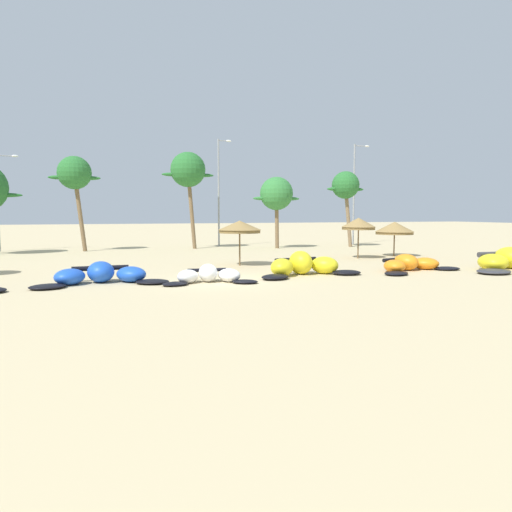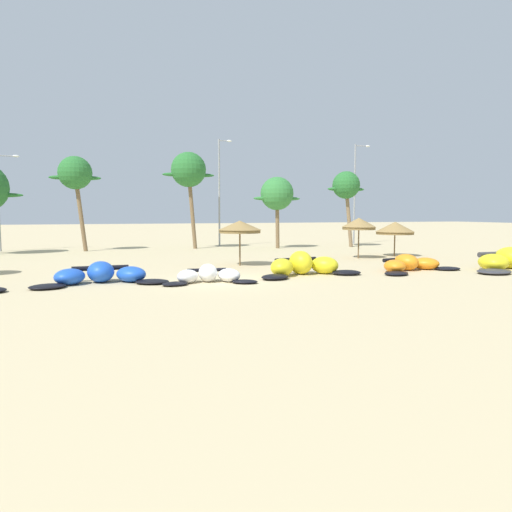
{
  "view_description": "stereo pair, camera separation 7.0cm",
  "coord_description": "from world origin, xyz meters",
  "px_view_note": "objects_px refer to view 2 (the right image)",
  "views": [
    {
      "loc": [
        -6.14,
        -22.93,
        3.4
      ],
      "look_at": [
        2.39,
        2.0,
        1.0
      ],
      "focal_mm": 33.22,
      "sensor_mm": 36.0,
      "label": 1
    },
    {
      "loc": [
        -6.08,
        -22.95,
        3.4
      ],
      "look_at": [
        2.39,
        2.0,
        1.0
      ],
      "focal_mm": 33.22,
      "sensor_mm": 36.0,
      "label": 2
    }
  ],
  "objects_px": {
    "palm_center_right": "(346,186)",
    "lamppost_west": "(0,197)",
    "kite_center": "(304,266)",
    "beach_umbrella_near_palms": "(359,224)",
    "lamppost_west_center": "(220,188)",
    "kite_left_of_center": "(209,276)",
    "beach_umbrella_outermost": "(395,228)",
    "palm_left_of_gap": "(189,171)",
    "palm_center_left": "(277,194)",
    "kite_right_of_center": "(410,264)",
    "beach_umbrella_middle": "(240,227)",
    "kite_left": "(101,275)",
    "lamppost_east_center": "(356,189)",
    "palm_left": "(75,174)"
  },
  "relations": [
    {
      "from": "beach_umbrella_near_palms",
      "to": "kite_left",
      "type": "bearing_deg",
      "value": -159.16
    },
    {
      "from": "palm_left_of_gap",
      "to": "lamppost_east_center",
      "type": "xyz_separation_m",
      "value": [
        18.39,
        0.82,
        -1.4
      ]
    },
    {
      "from": "kite_left",
      "to": "beach_umbrella_middle",
      "type": "xyz_separation_m",
      "value": [
        8.61,
        5.21,
        2.11
      ]
    },
    {
      "from": "palm_center_right",
      "to": "lamppost_east_center",
      "type": "height_order",
      "value": "lamppost_east_center"
    },
    {
      "from": "lamppost_west",
      "to": "lamppost_west_center",
      "type": "height_order",
      "value": "lamppost_west_center"
    },
    {
      "from": "kite_center",
      "to": "beach_umbrella_near_palms",
      "type": "relative_size",
      "value": 2.06
    },
    {
      "from": "kite_right_of_center",
      "to": "lamppost_west",
      "type": "height_order",
      "value": "lamppost_west"
    },
    {
      "from": "palm_left_of_gap",
      "to": "lamppost_west",
      "type": "height_order",
      "value": "palm_left_of_gap"
    },
    {
      "from": "palm_left_of_gap",
      "to": "lamppost_west_center",
      "type": "height_order",
      "value": "lamppost_west_center"
    },
    {
      "from": "palm_center_left",
      "to": "lamppost_east_center",
      "type": "bearing_deg",
      "value": 16.26
    },
    {
      "from": "kite_left_of_center",
      "to": "beach_umbrella_outermost",
      "type": "height_order",
      "value": "beach_umbrella_outermost"
    },
    {
      "from": "kite_left_of_center",
      "to": "palm_center_right",
      "type": "xyz_separation_m",
      "value": [
        18.5,
        19.38,
        5.69
      ]
    },
    {
      "from": "lamppost_east_center",
      "to": "palm_center_left",
      "type": "bearing_deg",
      "value": -163.74
    },
    {
      "from": "lamppost_west",
      "to": "lamppost_east_center",
      "type": "bearing_deg",
      "value": -2.42
    },
    {
      "from": "beach_umbrella_outermost",
      "to": "lamppost_east_center",
      "type": "bearing_deg",
      "value": 71.62
    },
    {
      "from": "beach_umbrella_near_palms",
      "to": "palm_center_left",
      "type": "distance_m",
      "value": 11.97
    },
    {
      "from": "kite_left",
      "to": "lamppost_west",
      "type": "xyz_separation_m",
      "value": [
        -8.06,
        22.99,
        4.43
      ]
    },
    {
      "from": "palm_center_right",
      "to": "lamppost_west",
      "type": "relative_size",
      "value": 0.88
    },
    {
      "from": "beach_umbrella_outermost",
      "to": "kite_left_of_center",
      "type": "bearing_deg",
      "value": -151.97
    },
    {
      "from": "lamppost_west_center",
      "to": "beach_umbrella_near_palms",
      "type": "bearing_deg",
      "value": -67.54
    },
    {
      "from": "lamppost_west",
      "to": "beach_umbrella_outermost",
      "type": "bearing_deg",
      "value": -26.98
    },
    {
      "from": "palm_left",
      "to": "kite_right_of_center",
      "type": "bearing_deg",
      "value": -48.34
    },
    {
      "from": "kite_left_of_center",
      "to": "lamppost_west_center",
      "type": "relative_size",
      "value": 0.45
    },
    {
      "from": "palm_center_right",
      "to": "palm_center_left",
      "type": "bearing_deg",
      "value": 175.66
    },
    {
      "from": "kite_left",
      "to": "beach_umbrella_near_palms",
      "type": "xyz_separation_m",
      "value": [
        18.43,
        7.01,
        2.2
      ]
    },
    {
      "from": "beach_umbrella_middle",
      "to": "beach_umbrella_outermost",
      "type": "height_order",
      "value": "beach_umbrella_middle"
    },
    {
      "from": "palm_left_of_gap",
      "to": "palm_center_left",
      "type": "relative_size",
      "value": 1.33
    },
    {
      "from": "kite_center",
      "to": "palm_left",
      "type": "height_order",
      "value": "palm_left"
    },
    {
      "from": "kite_left",
      "to": "kite_right_of_center",
      "type": "distance_m",
      "value": 17.33
    },
    {
      "from": "palm_center_right",
      "to": "kite_center",
      "type": "bearing_deg",
      "value": -125.17
    },
    {
      "from": "kite_center",
      "to": "lamppost_east_center",
      "type": "bearing_deg",
      "value": 53.69
    },
    {
      "from": "beach_umbrella_near_palms",
      "to": "beach_umbrella_outermost",
      "type": "distance_m",
      "value": 3.7
    },
    {
      "from": "lamppost_west_center",
      "to": "palm_center_right",
      "type": "bearing_deg",
      "value": -22.89
    },
    {
      "from": "kite_left_of_center",
      "to": "kite_right_of_center",
      "type": "distance_m",
      "value": 12.34
    },
    {
      "from": "beach_umbrella_outermost",
      "to": "palm_center_right",
      "type": "distance_m",
      "value": 11.08
    },
    {
      "from": "palm_left_of_gap",
      "to": "lamppost_east_center",
      "type": "relative_size",
      "value": 0.85
    },
    {
      "from": "kite_left_of_center",
      "to": "lamppost_west",
      "type": "relative_size",
      "value": 0.56
    },
    {
      "from": "beach_umbrella_middle",
      "to": "lamppost_west",
      "type": "relative_size",
      "value": 0.34
    },
    {
      "from": "kite_left_of_center",
      "to": "beach_umbrella_near_palms",
      "type": "xyz_separation_m",
      "value": [
        13.43,
        8.43,
        2.26
      ]
    },
    {
      "from": "beach_umbrella_middle",
      "to": "beach_umbrella_outermost",
      "type": "xyz_separation_m",
      "value": [
        13.44,
        2.46,
        -0.29
      ]
    },
    {
      "from": "kite_center",
      "to": "lamppost_west_center",
      "type": "xyz_separation_m",
      "value": [
        1.29,
        23.24,
        5.4
      ]
    },
    {
      "from": "kite_left",
      "to": "lamppost_east_center",
      "type": "bearing_deg",
      "value": 38.91
    },
    {
      "from": "kite_center",
      "to": "palm_left_of_gap",
      "type": "xyz_separation_m",
      "value": [
        -2.31,
        21.05,
        6.85
      ]
    },
    {
      "from": "palm_center_left",
      "to": "palm_center_right",
      "type": "height_order",
      "value": "palm_center_right"
    },
    {
      "from": "kite_left_of_center",
      "to": "kite_right_of_center",
      "type": "relative_size",
      "value": 0.79
    },
    {
      "from": "kite_left_of_center",
      "to": "palm_left_of_gap",
      "type": "xyz_separation_m",
      "value": [
        3.27,
        22.11,
        7.01
      ]
    },
    {
      "from": "kite_left",
      "to": "kite_center",
      "type": "relative_size",
      "value": 1.05
    },
    {
      "from": "kite_right_of_center",
      "to": "palm_center_left",
      "type": "xyz_separation_m",
      "value": [
        -0.97,
        19.17,
        4.81
      ]
    },
    {
      "from": "palm_center_right",
      "to": "lamppost_east_center",
      "type": "xyz_separation_m",
      "value": [
        3.16,
        3.55,
        -0.08
      ]
    },
    {
      "from": "kite_left_of_center",
      "to": "beach_umbrella_middle",
      "type": "distance_m",
      "value": 7.85
    }
  ]
}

